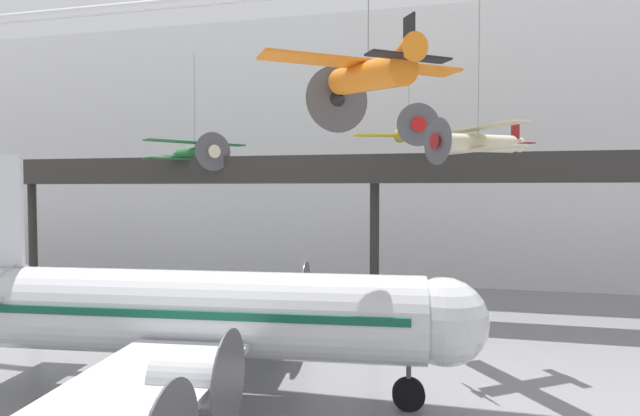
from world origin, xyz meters
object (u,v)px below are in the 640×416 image
(suspended_plane_green_biplane, at_px, (195,154))
(suspended_plane_yellow_lowwing, at_px, (409,132))
(suspended_plane_orange_highwing, at_px, (368,75))
(suspended_plane_cream_biplane, at_px, (477,142))
(airliner_silver_main, at_px, (191,313))

(suspended_plane_green_biplane, bearing_deg, suspended_plane_yellow_lowwing, 37.61)
(suspended_plane_yellow_lowwing, height_order, suspended_plane_orange_highwing, suspended_plane_yellow_lowwing)
(suspended_plane_orange_highwing, bearing_deg, suspended_plane_cream_biplane, -59.46)
(suspended_plane_yellow_lowwing, distance_m, suspended_plane_orange_highwing, 17.81)
(suspended_plane_orange_highwing, relative_size, suspended_plane_green_biplane, 0.90)
(suspended_plane_orange_highwing, xyz_separation_m, suspended_plane_cream_biplane, (4.51, 9.38, -1.64))
(suspended_plane_green_biplane, bearing_deg, suspended_plane_orange_highwing, -10.96)
(airliner_silver_main, bearing_deg, suspended_plane_green_biplane, 111.05)
(suspended_plane_orange_highwing, xyz_separation_m, suspended_plane_green_biplane, (-15.79, 17.73, -1.35))
(suspended_plane_green_biplane, xyz_separation_m, suspended_plane_cream_biplane, (20.30, -8.35, -0.30))
(airliner_silver_main, xyz_separation_m, suspended_plane_yellow_lowwing, (8.15, 16.69, 9.28))
(airliner_silver_main, height_order, suspended_plane_cream_biplane, suspended_plane_cream_biplane)
(suspended_plane_orange_highwing, distance_m, suspended_plane_cream_biplane, 10.54)
(suspended_plane_green_biplane, bearing_deg, airliner_silver_main, -26.42)
(suspended_plane_green_biplane, distance_m, suspended_plane_cream_biplane, 21.96)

